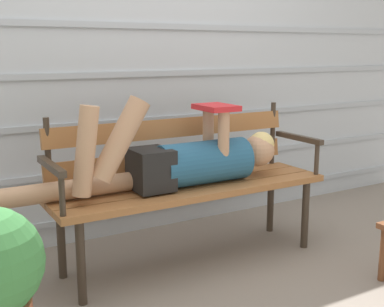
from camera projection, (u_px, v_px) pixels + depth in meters
name	position (u px, v px, depth m)	size (l,w,h in m)	color
ground_plane	(202.00, 268.00, 2.80)	(12.00, 12.00, 0.00)	gray
house_siding	(141.00, 50.00, 3.20)	(4.82, 0.08, 2.39)	#B2BCC6
park_bench	(186.00, 175.00, 2.85)	(1.60, 0.44, 0.86)	#9E6638
reclining_person	(180.00, 160.00, 2.74)	(1.72, 0.25, 0.52)	#23567A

